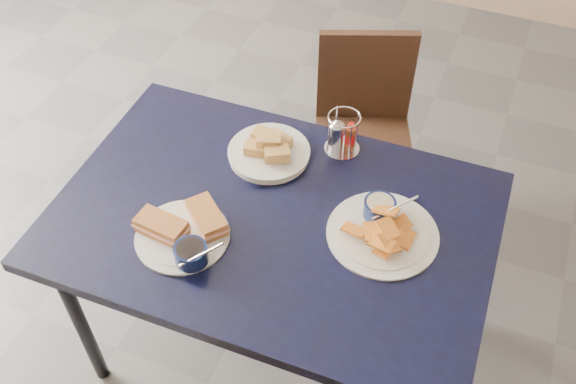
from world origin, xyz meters
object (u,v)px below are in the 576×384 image
at_px(bread_basket, 269,150).
at_px(condiment_caddy, 342,135).
at_px(chair_far, 371,119).
at_px(plantain_plate, 382,226).
at_px(dining_table, 273,230).
at_px(sandwich_plate, 185,232).

bearing_deg(bread_basket, condiment_caddy, 30.70).
xyz_separation_m(chair_far, bread_basket, (-0.17, -0.62, 0.32)).
bearing_deg(plantain_plate, dining_table, -168.28).
relative_size(chair_far, sandwich_plate, 2.68).
xyz_separation_m(sandwich_plate, plantain_plate, (0.49, 0.23, -0.01)).
xyz_separation_m(chair_far, sandwich_plate, (-0.25, -1.00, 0.32)).
distance_m(bread_basket, condiment_caddy, 0.23).
bearing_deg(bread_basket, chair_far, 75.06).
distance_m(dining_table, sandwich_plate, 0.27).
bearing_deg(condiment_caddy, dining_table, -104.88).
bearing_deg(sandwich_plate, plantain_plate, 24.94).
xyz_separation_m(bread_basket, condiment_caddy, (0.19, 0.11, 0.03)).
bearing_deg(dining_table, sandwich_plate, -138.84).
bearing_deg(dining_table, bread_basket, 115.60).
relative_size(plantain_plate, condiment_caddy, 2.28).
bearing_deg(condiment_caddy, bread_basket, -149.30).
bearing_deg(chair_far, plantain_plate, -72.83).
distance_m(dining_table, plantain_plate, 0.32).
bearing_deg(dining_table, chair_far, 85.84).
xyz_separation_m(plantain_plate, bread_basket, (-0.40, 0.16, 0.01)).
bearing_deg(chair_far, condiment_caddy, -86.89).
height_order(sandwich_plate, condiment_caddy, condiment_caddy).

